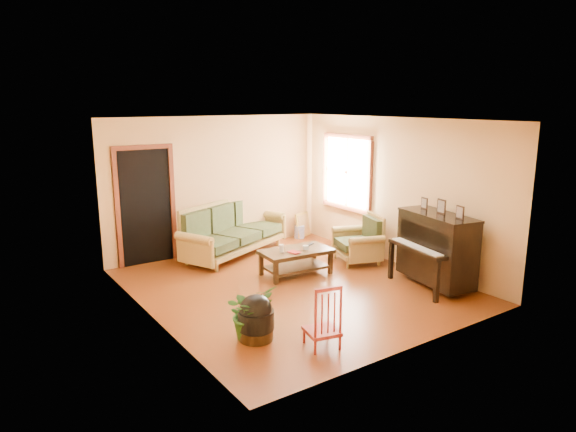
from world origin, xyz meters
TOP-DOWN VIEW (x-y plane):
  - floor at (0.00, 0.00)m, footprint 5.00×5.00m
  - doorway at (-1.45, 2.48)m, footprint 1.08×0.16m
  - window at (2.21, 1.30)m, footprint 0.12×1.36m
  - sofa at (0.08, 2.03)m, footprint 2.52×1.82m
  - coffee_table at (0.38, 0.45)m, footprint 1.23×0.74m
  - armchair at (1.70, 0.38)m, footprint 1.06×1.09m
  - piano at (1.87, -1.25)m, footprint 1.01×1.45m
  - footstool at (-1.43, -1.25)m, footprint 0.57×0.57m
  - red_chair at (-0.88, -1.86)m, footprint 0.45×0.48m
  - leaning_frame at (1.90, 2.34)m, footprint 0.42×0.22m
  - ceramic_crock at (1.80, 2.32)m, footprint 0.26×0.26m
  - potted_plant at (-1.47, -1.17)m, footprint 0.69×0.62m
  - book at (0.18, 0.31)m, footprint 0.18×0.22m
  - candle at (0.10, 0.48)m, footprint 0.09×0.09m
  - glass_jar at (0.53, 0.38)m, footprint 0.11×0.11m
  - remote at (0.76, 0.56)m, footprint 0.17×0.10m

SIDE VIEW (x-z plane):
  - floor at x=0.00m, z-range 0.00..0.00m
  - ceramic_crock at x=1.80m, z-range 0.00..0.27m
  - footstool at x=-1.43m, z-range 0.00..0.43m
  - coffee_table at x=0.38m, z-range 0.00..0.43m
  - leaning_frame at x=1.90m, z-range 0.00..0.55m
  - potted_plant at x=-1.47m, z-range 0.00..0.67m
  - red_chair at x=-0.88m, z-range 0.00..0.80m
  - armchair at x=1.70m, z-range 0.00..0.87m
  - remote at x=0.76m, z-range 0.43..0.45m
  - book at x=0.18m, z-range 0.43..0.45m
  - glass_jar at x=0.53m, z-range 0.43..0.50m
  - candle at x=0.10m, z-range 0.43..0.56m
  - sofa at x=0.08m, z-range 0.00..1.00m
  - piano at x=1.87m, z-range 0.00..1.17m
  - doorway at x=-1.45m, z-range 0.00..2.05m
  - window at x=2.21m, z-range 0.77..2.23m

